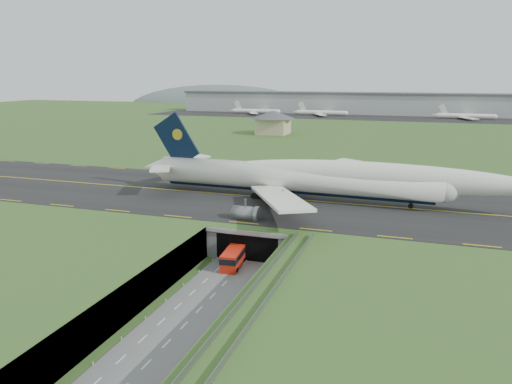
% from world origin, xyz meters
% --- Properties ---
extents(ground, '(900.00, 900.00, 0.00)m').
position_xyz_m(ground, '(0.00, 0.00, 0.00)').
color(ground, '#3C5D25').
rests_on(ground, ground).
extents(airfield_deck, '(800.00, 800.00, 6.00)m').
position_xyz_m(airfield_deck, '(0.00, 0.00, 3.00)').
color(airfield_deck, gray).
rests_on(airfield_deck, ground).
extents(trench_road, '(12.00, 75.00, 0.20)m').
position_xyz_m(trench_road, '(0.00, -7.50, 0.10)').
color(trench_road, slate).
rests_on(trench_road, ground).
extents(taxiway, '(800.00, 44.00, 0.18)m').
position_xyz_m(taxiway, '(0.00, 33.00, 6.09)').
color(taxiway, black).
rests_on(taxiway, airfield_deck).
extents(tunnel_portal, '(17.00, 22.30, 6.00)m').
position_xyz_m(tunnel_portal, '(0.00, 16.71, 3.33)').
color(tunnel_portal, gray).
rests_on(tunnel_portal, ground).
extents(guideway, '(3.00, 53.00, 7.05)m').
position_xyz_m(guideway, '(11.00, -19.11, 5.32)').
color(guideway, '#A8A8A3').
rests_on(guideway, ground).
extents(jumbo_jet, '(91.28, 59.31, 19.63)m').
position_xyz_m(jumbo_jet, '(8.23, 33.83, 11.27)').
color(jumbo_jet, white).
rests_on(jumbo_jet, ground).
extents(shuttle_tram, '(3.74, 8.05, 3.17)m').
position_xyz_m(shuttle_tram, '(-1.37, 4.48, 1.74)').
color(shuttle_tram, red).
rests_on(shuttle_tram, ground).
extents(service_building, '(20.89, 20.89, 11.31)m').
position_xyz_m(service_building, '(-38.88, 157.01, 12.70)').
color(service_building, '#C5B38E').
rests_on(service_building, ground).
extents(cargo_terminal, '(320.00, 67.00, 15.60)m').
position_xyz_m(cargo_terminal, '(-0.22, 299.41, 13.96)').
color(cargo_terminal, '#B2B2B2').
rests_on(cargo_terminal, ground).
extents(distant_hills, '(700.00, 91.00, 60.00)m').
position_xyz_m(distant_hills, '(64.38, 430.00, -4.00)').
color(distant_hills, slate).
rests_on(distant_hills, ground).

